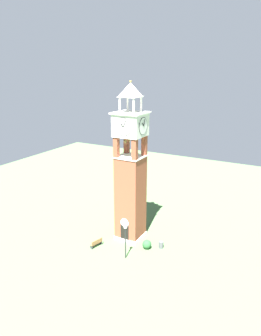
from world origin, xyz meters
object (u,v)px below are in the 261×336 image
(park_bench, at_px, (96,243))
(lamp_post, at_px, (125,236))
(trash_bin, at_px, (161,245))
(clock_tower, at_px, (130,177))

(park_bench, height_order, lamp_post, lamp_post)
(lamp_post, bearing_deg, park_bench, 175.14)
(lamp_post, distance_m, trash_bin, 5.21)
(lamp_post, bearing_deg, clock_tower, 112.33)
(clock_tower, height_order, lamp_post, clock_tower)
(clock_tower, xyz_separation_m, park_bench, (-2.37, -4.08, -7.51))
(clock_tower, height_order, trash_bin, clock_tower)
(park_bench, height_order, trash_bin, park_bench)
(clock_tower, height_order, park_bench, clock_tower)
(park_bench, relative_size, lamp_post, 0.42)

